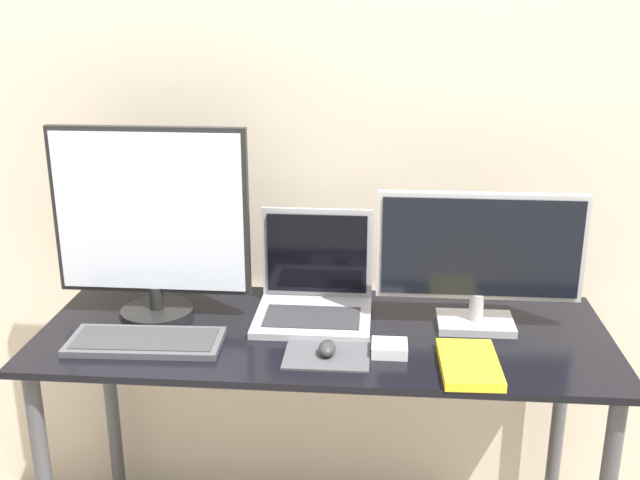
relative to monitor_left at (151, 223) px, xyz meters
The scene contains 10 objects.
wall_back 0.58m from the monitor_left, 32.67° to the left, with size 7.00×0.05×2.50m.
desk 0.58m from the monitor_left, ahead, with size 1.44×0.56×0.75m.
monitor_left is the anchor object (origin of this frame).
monitor_right 0.84m from the monitor_left, ahead, with size 0.51×0.14×0.35m.
laptop 0.46m from the monitor_left, ahead, with size 0.30×0.27×0.27m.
keyboard 0.31m from the monitor_left, 82.88° to the right, with size 0.38×0.17×0.02m.
mousepad 0.57m from the monitor_left, 22.26° to the right, with size 0.20×0.17×0.00m.
mouse 0.56m from the monitor_left, 23.25° to the right, with size 0.04×0.07×0.03m.
book 0.87m from the monitor_left, 16.29° to the right, with size 0.14×0.22×0.02m.
power_brick 0.68m from the monitor_left, 15.87° to the right, with size 0.08×0.08×0.03m.
Camera 1 is at (0.14, -1.45, 1.57)m, focal length 42.00 mm.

